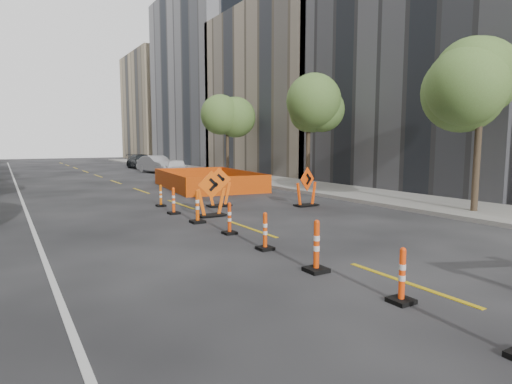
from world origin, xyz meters
TOP-DOWN VIEW (x-y plane):
  - ground_plane at (0.00, 0.00)m, footprint 140.00×140.00m
  - sidewalk_right at (9.00, 12.00)m, footprint 4.00×90.00m
  - bld_right_c at (17.00, 23.80)m, footprint 12.00×16.00m
  - bld_right_d at (17.00, 40.20)m, footprint 12.00×18.00m
  - bld_right_e at (17.00, 58.60)m, footprint 12.00×14.00m
  - tree_r_a at (8.40, 2.00)m, footprint 2.80×2.80m
  - tree_r_b at (8.40, 12.00)m, footprint 2.80×2.80m
  - tree_r_c at (8.40, 22.00)m, footprint 2.80×2.80m
  - channelizer_1 at (-0.91, -2.61)m, footprint 0.37×0.37m
  - channelizer_2 at (-1.04, -0.53)m, footprint 0.43×0.43m
  - channelizer_3 at (-0.98, 1.56)m, footprint 0.37×0.37m
  - channelizer_4 at (-0.90, 3.64)m, footprint 0.37×0.37m
  - channelizer_5 at (-1.02, 5.72)m, footprint 0.44×0.44m
  - channelizer_6 at (-1.09, 7.81)m, footprint 0.39×0.39m
  - channelizer_7 at (-0.89, 9.89)m, footprint 0.36×0.36m
  - chevron_sign_left at (-0.10, 6.60)m, footprint 1.20×0.84m
  - chevron_sign_center at (1.18, 8.63)m, footprint 1.24×0.97m
  - chevron_sign_right at (4.36, 6.85)m, footprint 1.24×0.97m
  - safety_fence at (3.79, 15.58)m, footprint 5.43×8.21m
  - parked_car_near at (4.85, 23.49)m, footprint 2.95×4.42m
  - parked_car_mid at (5.06, 28.97)m, footprint 2.46×4.75m
  - parked_car_far at (5.61, 35.48)m, footprint 2.23×5.04m

SIDE VIEW (x-z plane):
  - ground_plane at x=0.00m, z-range 0.00..0.00m
  - sidewalk_right at x=9.00m, z-range 0.00..0.15m
  - channelizer_7 at x=-0.89m, z-range 0.00..0.91m
  - channelizer_4 at x=-0.90m, z-range 0.00..0.94m
  - channelizer_1 at x=-0.91m, z-range 0.00..0.95m
  - channelizer_3 at x=-0.98m, z-range 0.00..0.95m
  - safety_fence at x=3.79m, z-range 0.00..0.97m
  - channelizer_6 at x=-1.09m, z-range 0.00..1.00m
  - channelizer_2 at x=-1.04m, z-range 0.00..1.09m
  - channelizer_5 at x=-1.02m, z-range 0.00..1.11m
  - parked_car_near at x=4.85m, z-range 0.00..1.40m
  - parked_car_far at x=5.61m, z-range 0.00..1.44m
  - parked_car_mid at x=5.06m, z-range 0.00..1.49m
  - chevron_sign_center at x=1.18m, z-range 0.00..1.63m
  - chevron_sign_right at x=4.36m, z-range 0.00..1.63m
  - chevron_sign_left at x=-0.10m, z-range 0.00..1.66m
  - tree_r_a at x=8.40m, z-range 1.55..7.50m
  - tree_r_b at x=8.40m, z-range 1.55..7.50m
  - tree_r_c at x=8.40m, z-range 1.55..7.50m
  - bld_right_c at x=17.00m, z-range 0.00..14.00m
  - bld_right_e at x=17.00m, z-range 0.00..16.00m
  - bld_right_d at x=17.00m, z-range 0.00..20.00m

